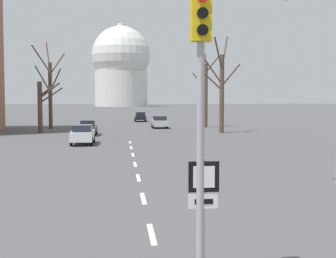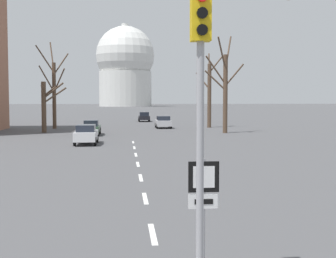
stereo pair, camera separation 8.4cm
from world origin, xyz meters
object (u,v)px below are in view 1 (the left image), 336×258
Objects in this scene: route_sign_post at (204,199)px; sedan_mid_centre at (88,127)px; street_lamp_right at (328,67)px; sedan_near_left at (160,122)px; sedan_near_right at (140,117)px; sedan_far_left at (83,134)px; traffic_signal_centre_tall at (201,79)px.

route_sign_post reaches higher than sedan_mid_centre.
street_lamp_right is 40.80m from sedan_near_left.
sedan_near_left is at bearing 86.12° from route_sign_post.
street_lamp_right reaches higher than sedan_near_right.
sedan_far_left is at bearing -99.20° from sedan_near_right.
traffic_signal_centre_tall is at bearing -94.00° from sedan_near_left.
sedan_far_left is at bearing 98.60° from traffic_signal_centre_tall.
traffic_signal_centre_tall is at bearing -83.17° from sedan_mid_centre.
traffic_signal_centre_tall is 29.83m from sedan_far_left.
sedan_far_left reaches higher than sedan_near_left.
sedan_near_left is (3.37, 49.60, -0.87)m from route_sign_post.
street_lamp_right is 58.99m from sedan_near_right.
route_sign_post is (0.13, 0.36, -2.28)m from traffic_signal_centre_tall.
street_lamp_right reaches higher than sedan_far_left.
sedan_near_right is (-1.64, 18.17, 0.01)m from sedan_near_left.
traffic_signal_centre_tall is 1.26× the size of sedan_mid_centre.
traffic_signal_centre_tall reaches higher than sedan_far_left.
street_lamp_right is at bearing 53.88° from route_sign_post.
sedan_near_left is 22.09m from sedan_far_left.
traffic_signal_centre_tall reaches higher than sedan_near_left.
street_lamp_right reaches higher than sedan_mid_centre.
sedan_near_right is at bearing 77.34° from sedan_mid_centre.
street_lamp_right is 31.98m from sedan_mid_centre.
sedan_near_right is at bearing 88.44° from traffic_signal_centre_tall.
sedan_near_left is at bearing 68.97° from sedan_far_left.
sedan_far_left is at bearing -111.03° from sedan_near_left.
sedan_far_left is at bearing 119.52° from street_lamp_right.
traffic_signal_centre_tall is 1.27× the size of sedan_far_left.
route_sign_post is 0.61× the size of sedan_near_left.
traffic_signal_centre_tall is 0.73× the size of street_lamp_right.
street_lamp_right reaches higher than route_sign_post.
sedan_far_left is (-4.56, 28.98, -0.84)m from route_sign_post.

